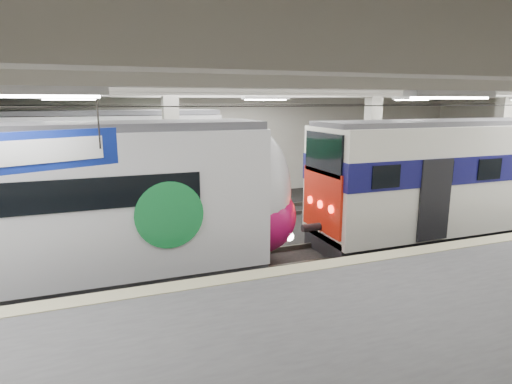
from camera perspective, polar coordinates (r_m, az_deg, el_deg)
name	(u,v)px	position (r m, az deg, el deg)	size (l,w,h in m)	color
station_hall	(319,164)	(11.25, 8.36, 3.76)	(36.00, 24.00, 5.75)	black
modern_emu	(74,210)	(11.82, -23.15, -2.22)	(13.32, 2.75, 4.32)	white
older_rer	(475,175)	(17.36, 27.16, 1.97)	(12.65, 2.79, 4.21)	white
far_train	(20,173)	(17.37, -28.95, 2.21)	(14.22, 3.20, 4.51)	white
wayfinding_sign	(40,151)	(6.23, -26.80, 4.95)	(1.94, 0.93, 1.26)	navy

